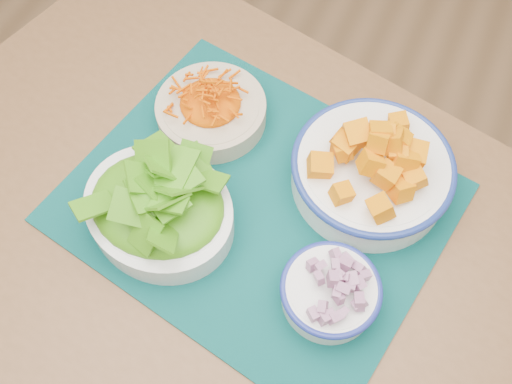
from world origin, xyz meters
TOP-DOWN VIEW (x-y plane):
  - ground at (0.00, 0.00)m, footprint 4.00×4.00m
  - table at (0.33, 0.23)m, footprint 1.24×0.97m
  - placemat at (0.34, 0.27)m, footprint 0.59×0.52m
  - carrot_bowl at (0.21, 0.38)m, footprint 0.23×0.23m
  - squash_bowl at (0.48, 0.37)m, footprint 0.26×0.26m
  - lettuce_bowl at (0.22, 0.19)m, footprint 0.26×0.24m
  - onion_bowl at (0.49, 0.17)m, footprint 0.16×0.16m

SIDE VIEW (x-z plane):
  - ground at x=0.00m, z-range 0.00..0.00m
  - table at x=0.33m, z-range 0.26..1.01m
  - placemat at x=0.34m, z-range 0.75..0.75m
  - carrot_bowl at x=0.21m, z-range 0.75..0.82m
  - onion_bowl at x=0.49m, z-range 0.75..0.82m
  - lettuce_bowl at x=0.22m, z-range 0.75..0.85m
  - squash_bowl at x=0.48m, z-range 0.75..0.86m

